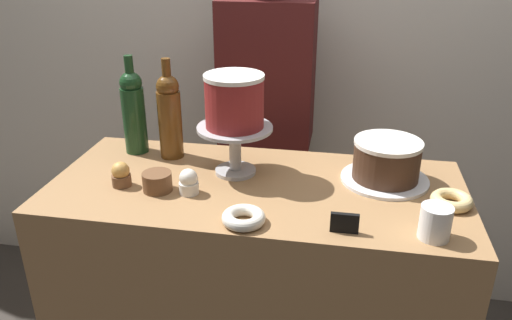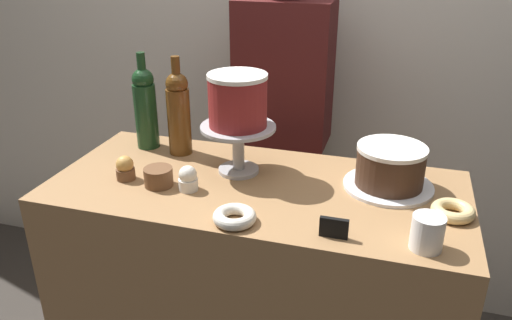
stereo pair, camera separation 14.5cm
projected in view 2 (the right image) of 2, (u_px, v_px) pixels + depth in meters
The scene contains 16 objects.
back_wall at pixel (315, 18), 2.08m from camera, with size 6.00×0.05×2.60m.
display_counter at pixel (256, 312), 1.67m from camera, with size 1.21×0.55×0.94m.
cake_stand_pedestal at pixel (238, 141), 1.52m from camera, with size 0.23×0.23×0.15m.
white_layer_cake at pixel (238, 100), 1.47m from camera, with size 0.18×0.18×0.16m.
silver_serving_platter at pixel (388, 186), 1.47m from camera, with size 0.26×0.26×0.01m.
chocolate_round_cake at pixel (390, 166), 1.44m from camera, with size 0.20×0.20×0.12m.
wine_bottle_amber at pixel (179, 112), 1.64m from camera, with size 0.08×0.08×0.33m.
wine_bottle_green at pixel (145, 106), 1.69m from camera, with size 0.08×0.08×0.33m.
cupcake_vanilla at pixel (188, 179), 1.44m from camera, with size 0.06×0.06×0.07m.
cupcake_caramel at pixel (125, 168), 1.50m from camera, with size 0.06×0.06×0.07m.
donut_glazed at pixel (453, 211), 1.31m from camera, with size 0.11×0.11×0.03m.
donut_sugar at pixel (235, 217), 1.28m from camera, with size 0.11×0.11×0.03m.
cookie_stack at pixel (158, 177), 1.47m from camera, with size 0.08×0.08×0.05m.
price_sign_chalkboard at pixel (334, 228), 1.22m from camera, with size 0.07×0.01×0.05m.
coffee_cup_ceramic at pixel (427, 233), 1.17m from camera, with size 0.08×0.08×0.08m.
barista_figure at pixel (282, 142), 2.06m from camera, with size 0.36×0.22×1.60m.
Camera 2 is at (0.38, -1.26, 1.62)m, focal length 35.46 mm.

